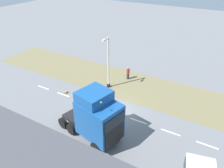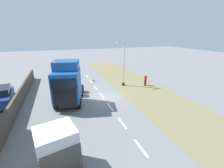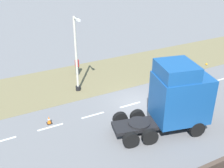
# 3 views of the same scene
# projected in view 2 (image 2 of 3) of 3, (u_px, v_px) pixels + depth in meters

# --- Properties ---
(ground_plane) EXTENTS (120.00, 120.00, 0.00)m
(ground_plane) POSITION_uv_depth(u_px,v_px,m) (103.00, 98.00, 18.15)
(ground_plane) COLOR slate
(ground_plane) RESTS_ON ground
(grass_verge) EXTENTS (7.00, 44.00, 0.01)m
(grass_verge) POSITION_uv_depth(u_px,v_px,m) (146.00, 92.00, 20.08)
(grass_verge) COLOR olive
(grass_verge) RESTS_ON ground
(lane_markings) EXTENTS (0.16, 21.00, 0.00)m
(lane_markings) POSITION_uv_depth(u_px,v_px,m) (102.00, 96.00, 18.77)
(lane_markings) COLOR white
(lane_markings) RESTS_ON ground
(boundary_wall) EXTENTS (0.25, 24.00, 1.64)m
(boundary_wall) POSITION_uv_depth(u_px,v_px,m) (17.00, 103.00, 14.98)
(boundary_wall) COLOR #4C3D33
(boundary_wall) RESTS_ON ground
(lorry_cab) EXTENTS (3.90, 6.53, 4.93)m
(lorry_cab) POSITION_uv_depth(u_px,v_px,m) (68.00, 84.00, 15.77)
(lorry_cab) COLOR black
(lorry_cab) RESTS_ON ground
(flatbed_truck) EXTENTS (3.10, 5.48, 2.73)m
(flatbed_truck) POSITION_uv_depth(u_px,v_px,m) (59.00, 155.00, 7.76)
(flatbed_truck) COLOR silver
(flatbed_truck) RESTS_ON ground
(parked_car) EXTENTS (2.32, 4.79, 1.94)m
(parked_car) POSITION_uv_depth(u_px,v_px,m) (3.00, 96.00, 16.23)
(parked_car) COLOR navy
(parked_car) RESTS_ON ground
(lamp_post) EXTENTS (1.33, 0.42, 6.36)m
(lamp_post) POSITION_uv_depth(u_px,v_px,m) (123.00, 67.00, 21.60)
(lamp_post) COLOR black
(lamp_post) RESTS_ON ground
(pedestrian) EXTENTS (0.39, 0.39, 1.70)m
(pedestrian) POSITION_uv_depth(u_px,v_px,m) (145.00, 80.00, 22.23)
(pedestrian) COLOR #333338
(pedestrian) RESTS_ON ground
(traffic_cone_lead) EXTENTS (0.36, 0.36, 0.58)m
(traffic_cone_lead) POSITION_uv_depth(u_px,v_px,m) (94.00, 79.00, 24.47)
(traffic_cone_lead) COLOR black
(traffic_cone_lead) RESTS_ON ground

